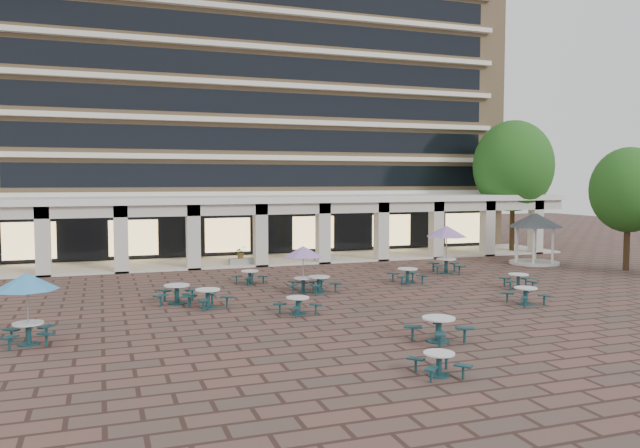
# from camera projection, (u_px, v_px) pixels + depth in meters

# --- Properties ---
(ground) EXTENTS (120.00, 120.00, 0.00)m
(ground) POSITION_uv_depth(u_px,v_px,m) (371.00, 299.00, 28.70)
(ground) COLOR brown
(ground) RESTS_ON ground
(apartment_building) EXTENTS (40.00, 15.50, 25.20)m
(apartment_building) POSITION_uv_depth(u_px,v_px,m) (246.00, 94.00, 51.78)
(apartment_building) COLOR tan
(apartment_building) RESTS_ON ground
(retail_arcade) EXTENTS (42.00, 6.60, 4.40)m
(retail_arcade) POSITION_uv_depth(u_px,v_px,m) (282.00, 217.00, 42.41)
(retail_arcade) COLOR white
(retail_arcade) RESTS_ON ground
(picnic_table_0) EXTENTS (1.93, 1.93, 0.71)m
(picnic_table_0) POSITION_uv_depth(u_px,v_px,m) (298.00, 304.00, 25.37)
(picnic_table_0) COLOR #15383F
(picnic_table_0) RESTS_ON ground
(picnic_table_1) EXTENTS (1.54, 1.54, 0.66)m
(picnic_table_1) POSITION_uv_depth(u_px,v_px,m) (439.00, 362.00, 17.38)
(picnic_table_1) COLOR #15383F
(picnic_table_1) RESTS_ON ground
(picnic_table_2) EXTENTS (2.24, 2.24, 0.84)m
(picnic_table_2) POSITION_uv_depth(u_px,v_px,m) (439.00, 327.00, 21.04)
(picnic_table_2) COLOR #15383F
(picnic_table_2) RESTS_ON ground
(picnic_table_3) EXTENTS (1.78, 1.78, 0.75)m
(picnic_table_3) POSITION_uv_depth(u_px,v_px,m) (526.00, 294.00, 27.44)
(picnic_table_3) COLOR #15383F
(picnic_table_3) RESTS_ON ground
(picnic_table_4) EXTENTS (2.07, 2.07, 2.39)m
(picnic_table_4) POSITION_uv_depth(u_px,v_px,m) (27.00, 284.00, 20.57)
(picnic_table_4) COLOR #15383F
(picnic_table_4) RESTS_ON ground
(picnic_table_5) EXTENTS (2.17, 2.17, 0.85)m
(picnic_table_5) POSITION_uv_depth(u_px,v_px,m) (177.00, 292.00, 27.57)
(picnic_table_5) COLOR #15383F
(picnic_table_5) RESTS_ON ground
(picnic_table_6) EXTENTS (1.94, 1.94, 2.24)m
(picnic_table_6) POSITION_uv_depth(u_px,v_px,m) (303.00, 253.00, 30.44)
(picnic_table_6) COLOR #15383F
(picnic_table_6) RESTS_ON ground
(picnic_table_7) EXTENTS (2.02, 2.02, 0.75)m
(picnic_table_7) POSITION_uv_depth(u_px,v_px,m) (518.00, 280.00, 31.42)
(picnic_table_7) COLOR #15383F
(picnic_table_7) RESTS_ON ground
(picnic_table_8) EXTENTS (2.18, 2.18, 0.80)m
(picnic_table_8) POSITION_uv_depth(u_px,v_px,m) (208.00, 297.00, 26.72)
(picnic_table_8) COLOR #15383F
(picnic_table_8) RESTS_ON ground
(picnic_table_9) EXTENTS (1.87, 1.87, 0.69)m
(picnic_table_9) POSITION_uv_depth(u_px,v_px,m) (250.00, 276.00, 32.96)
(picnic_table_9) COLOR #15383F
(picnic_table_9) RESTS_ON ground
(picnic_table_10) EXTENTS (1.84, 1.84, 0.80)m
(picnic_table_10) POSITION_uv_depth(u_px,v_px,m) (407.00, 274.00, 33.04)
(picnic_table_10) COLOR #15383F
(picnic_table_10) RESTS_ON ground
(picnic_table_11) EXTENTS (2.41, 2.41, 2.79)m
(picnic_table_11) POSITION_uv_depth(u_px,v_px,m) (447.00, 233.00, 36.52)
(picnic_table_11) COLOR #15383F
(picnic_table_11) RESTS_ON ground
(picnic_table_12) EXTENTS (2.08, 2.08, 0.79)m
(picnic_table_12) POSITION_uv_depth(u_px,v_px,m) (319.00, 283.00, 30.38)
(picnic_table_12) COLOR #15383F
(picnic_table_12) RESTS_ON ground
(gazebo) EXTENTS (3.56, 3.56, 3.32)m
(gazebo) POSITION_uv_depth(u_px,v_px,m) (535.00, 226.00, 40.62)
(gazebo) COLOR beige
(gazebo) RESTS_ON ground
(tree_east_a) EXTENTS (4.48, 4.48, 7.47)m
(tree_east_a) POSITION_uv_depth(u_px,v_px,m) (629.00, 190.00, 37.53)
(tree_east_a) COLOR #442E1B
(tree_east_a) RESTS_ON ground
(tree_east_c) EXTENTS (6.00, 6.00, 9.99)m
(tree_east_c) POSITION_uv_depth(u_px,v_px,m) (513.00, 166.00, 47.12)
(tree_east_c) COLOR #442E1B
(tree_east_c) RESTS_ON ground
(planter_left) EXTENTS (1.50, 0.74, 1.28)m
(planter_left) POSITION_uv_depth(u_px,v_px,m) (241.00, 258.00, 39.71)
(planter_left) COLOR gray
(planter_left) RESTS_ON ground
(planter_right) EXTENTS (1.50, 0.63, 1.15)m
(planter_right) POSITION_uv_depth(u_px,v_px,m) (326.00, 256.00, 41.63)
(planter_right) COLOR gray
(planter_right) RESTS_ON ground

